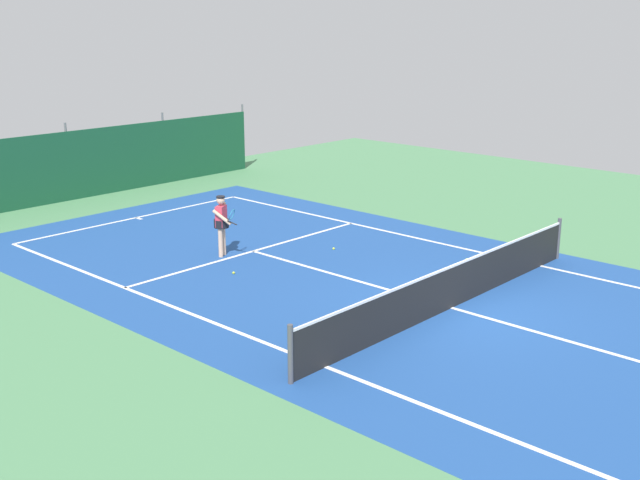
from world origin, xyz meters
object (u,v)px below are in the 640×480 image
Objects in this scene: tennis_ball_midcourt at (467,260)px; tennis_net at (452,286)px; parked_car at (105,158)px; tennis_ball_by_sideline at (334,249)px; tennis_player at (222,221)px; tennis_ball_near_player at (234,273)px.

tennis_net is at bearing -152.95° from tennis_ball_midcourt.
tennis_ball_midcourt is 0.02× the size of parked_car.
tennis_player is at bearing 143.69° from tennis_ball_by_sideline.
tennis_net is 5.59m from tennis_ball_near_player.
parked_car is at bearing 84.67° from tennis_ball_by_sideline.
tennis_ball_midcourt is 3.63m from tennis_ball_by_sideline.
tennis_ball_near_player is 1.00× the size of tennis_ball_midcourt.
tennis_ball_by_sideline is at bearing 116.44° from tennis_ball_midcourt.
tennis_player is 24.85× the size of tennis_ball_near_player.
tennis_ball_near_player is at bearing 107.38° from tennis_net.
parked_car reaches higher than tennis_net.
tennis_player is at bearing 97.08° from tennis_net.
tennis_player is 6.54m from tennis_ball_midcourt.
tennis_ball_near_player is (-1.66, 5.31, -0.48)m from tennis_net.
parked_car is (-0.38, 16.41, 0.81)m from tennis_ball_midcourt.
tennis_ball_midcourt is at bearing 27.05° from tennis_net.
tennis_ball_near_player is 13.55m from parked_car.
tennis_ball_by_sideline is (2.45, -1.80, -0.93)m from tennis_player.
tennis_net is 18.29m from parked_car.
tennis_ball_near_player is at bearing 68.68° from parked_car.
tennis_player reaches higher than tennis_net.
parked_car is (2.84, 18.06, 0.33)m from tennis_net.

